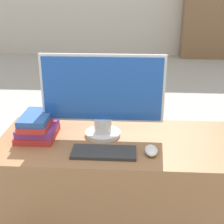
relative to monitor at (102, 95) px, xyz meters
name	(u,v)px	position (x,y,z in m)	size (l,w,h in m)	color
desk	(122,200)	(0.11, -0.06, -0.61)	(1.32, 0.57, 0.77)	#8C603D
monitor	(102,95)	(0.00, 0.00, 0.00)	(0.64, 0.19, 0.44)	silver
keyboard	(104,152)	(0.02, -0.21, -0.22)	(0.31, 0.13, 0.02)	#2D2D2D
mouse	(151,150)	(0.25, -0.19, -0.21)	(0.06, 0.10, 0.04)	silver
book_stack	(37,127)	(-0.35, -0.04, -0.17)	(0.20, 0.24, 0.13)	#B72D28
bookshelf_far	(209,13)	(1.82, 5.69, 0.00)	(1.09, 0.32, 1.99)	#846042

